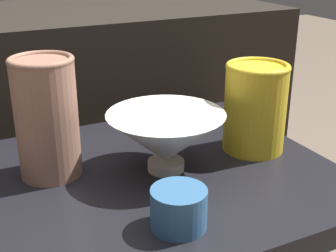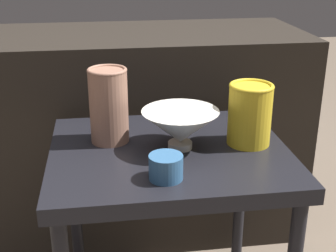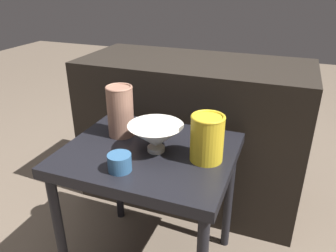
{
  "view_description": "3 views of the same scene",
  "coord_description": "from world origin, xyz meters",
  "px_view_note": "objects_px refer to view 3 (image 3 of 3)",
  "views": [
    {
      "loc": [
        -0.28,
        -0.64,
        0.93
      ],
      "look_at": [
        0.03,
        -0.0,
        0.64
      ],
      "focal_mm": 50.0,
      "sensor_mm": 36.0,
      "label": 1
    },
    {
      "loc": [
        -0.16,
        -1.08,
        1.06
      ],
      "look_at": [
        -0.0,
        -0.01,
        0.62
      ],
      "focal_mm": 50.0,
      "sensor_mm": 36.0,
      "label": 2
    },
    {
      "loc": [
        0.43,
        -0.94,
        1.13
      ],
      "look_at": [
        0.06,
        0.02,
        0.65
      ],
      "focal_mm": 35.0,
      "sensor_mm": 36.0,
      "label": 3
    }
  ],
  "objects_px": {
    "bowl": "(156,136)",
    "vase_colorful_right": "(207,137)",
    "cup": "(120,162)",
    "vase_textured_left": "(120,111)"
  },
  "relations": [
    {
      "from": "bowl",
      "to": "vase_textured_left",
      "type": "distance_m",
      "value": 0.2
    },
    {
      "from": "vase_textured_left",
      "to": "bowl",
      "type": "bearing_deg",
      "value": -22.54
    },
    {
      "from": "vase_colorful_right",
      "to": "cup",
      "type": "height_order",
      "value": "vase_colorful_right"
    },
    {
      "from": "vase_textured_left",
      "to": "vase_colorful_right",
      "type": "distance_m",
      "value": 0.37
    },
    {
      "from": "vase_colorful_right",
      "to": "cup",
      "type": "relative_size",
      "value": 2.1
    },
    {
      "from": "bowl",
      "to": "cup",
      "type": "relative_size",
      "value": 2.55
    },
    {
      "from": "vase_textured_left",
      "to": "cup",
      "type": "height_order",
      "value": "vase_textured_left"
    },
    {
      "from": "vase_colorful_right",
      "to": "cup",
      "type": "xyz_separation_m",
      "value": [
        -0.24,
        -0.16,
        -0.06
      ]
    },
    {
      "from": "cup",
      "to": "bowl",
      "type": "bearing_deg",
      "value": 69.56
    },
    {
      "from": "bowl",
      "to": "vase_colorful_right",
      "type": "xyz_separation_m",
      "value": [
        0.18,
        0.01,
        0.03
      ]
    }
  ]
}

